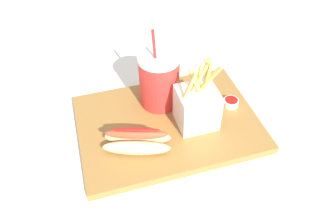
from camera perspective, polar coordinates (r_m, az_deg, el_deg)
ground_plane at (r=0.84m, az=0.00°, el=-2.92°), size 2.40×2.40×0.02m
food_tray at (r=0.83m, az=0.00°, el=-1.98°), size 0.43×0.31×0.02m
soda_cup at (r=0.83m, az=-1.78°, el=5.40°), size 0.10×0.10×0.21m
fries_basket at (r=0.79m, az=4.94°, el=0.96°), size 0.10×0.08×0.17m
hot_dog_1 at (r=0.75m, az=-5.34°, el=-4.88°), size 0.16×0.10×0.06m
ketchup_cup_1 at (r=0.87m, az=10.68°, el=1.65°), size 0.04×0.04×0.02m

